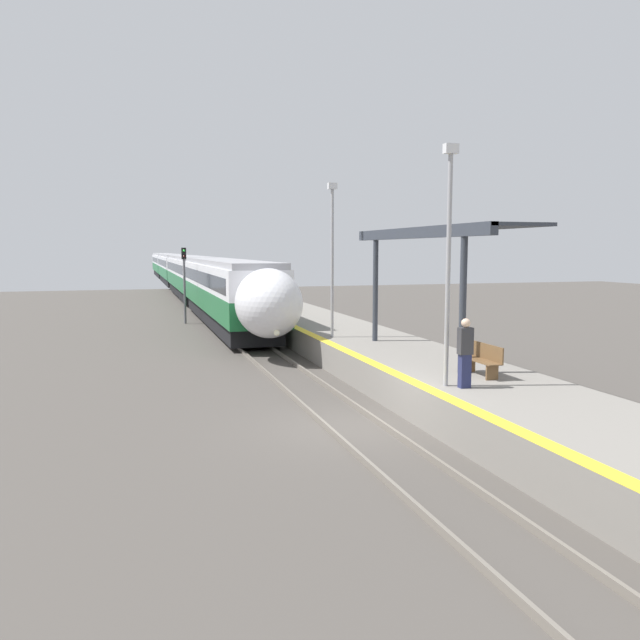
# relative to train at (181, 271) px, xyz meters

# --- Properties ---
(ground_plane) EXTENTS (120.00, 120.00, 0.00)m
(ground_plane) POSITION_rel_train_xyz_m (0.00, -55.21, -2.27)
(ground_plane) COLOR #4C4742
(rail_left) EXTENTS (0.08, 90.00, 0.15)m
(rail_left) POSITION_rel_train_xyz_m (-0.72, -55.21, -2.20)
(rail_left) COLOR slate
(rail_left) RESTS_ON ground_plane
(rail_right) EXTENTS (0.08, 90.00, 0.15)m
(rail_right) POSITION_rel_train_xyz_m (0.72, -55.21, -2.20)
(rail_right) COLOR slate
(rail_right) RESTS_ON ground_plane
(train) EXTENTS (2.86, 93.87, 3.96)m
(train) POSITION_rel_train_xyz_m (0.00, 0.00, 0.00)
(train) COLOR black
(train) RESTS_ON ground_plane
(platform_right) EXTENTS (4.16, 64.00, 1.04)m
(platform_right) POSITION_rel_train_xyz_m (3.66, -55.21, -1.75)
(platform_right) COLOR gray
(platform_right) RESTS_ON ground_plane
(platform_bench) EXTENTS (0.44, 1.58, 0.89)m
(platform_bench) POSITION_rel_train_xyz_m (4.00, -54.82, -0.77)
(platform_bench) COLOR brown
(platform_bench) RESTS_ON platform_right
(person_waiting) EXTENTS (0.36, 0.23, 1.78)m
(person_waiting) POSITION_rel_train_xyz_m (2.71, -56.04, -0.31)
(person_waiting) COLOR navy
(person_waiting) RESTS_ON platform_right
(railway_signal) EXTENTS (0.28, 0.28, 4.66)m
(railway_signal) POSITION_rel_train_xyz_m (-2.18, -30.89, 0.56)
(railway_signal) COLOR #59595E
(railway_signal) RESTS_ON ground_plane
(lamppost_near) EXTENTS (0.36, 0.20, 6.12)m
(lamppost_near) POSITION_rel_train_xyz_m (2.37, -55.69, 2.22)
(lamppost_near) COLOR #9E9EA3
(lamppost_near) RESTS_ON platform_right
(lamppost_mid) EXTENTS (0.36, 0.20, 6.12)m
(lamppost_mid) POSITION_rel_train_xyz_m (2.37, -46.20, 2.22)
(lamppost_mid) COLOR #9E9EA3
(lamppost_mid) RESTS_ON platform_right
(station_canopy) EXTENTS (2.02, 9.58, 4.24)m
(station_canopy) POSITION_rel_train_xyz_m (4.20, -50.97, 2.68)
(station_canopy) COLOR #333842
(station_canopy) RESTS_ON platform_right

